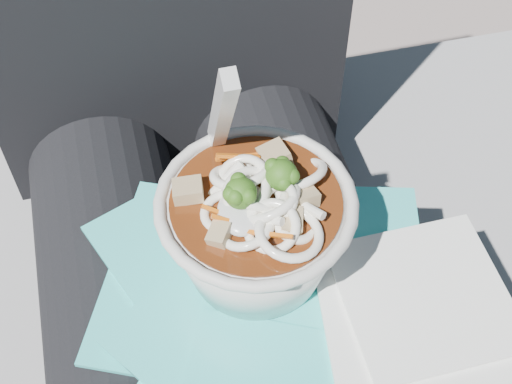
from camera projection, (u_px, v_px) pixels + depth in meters
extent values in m
cube|color=gray|center=(212.00, 346.00, 0.93)|extent=(1.01, 0.52, 0.46)
cylinder|color=black|center=(134.00, 372.00, 0.59)|extent=(0.14, 0.48, 0.14)
cylinder|color=black|center=(328.00, 327.00, 0.62)|extent=(0.14, 0.48, 0.14)
cube|color=#2FC7C4|center=(207.00, 281.00, 0.56)|extent=(0.22, 0.22, 0.00)
cube|color=#2FC7C4|center=(321.00, 296.00, 0.55)|extent=(0.15, 0.15, 0.00)
cube|color=#2FC7C4|center=(184.00, 255.00, 0.57)|extent=(0.15, 0.17, 0.00)
cube|color=#2FC7C4|center=(296.00, 326.00, 0.53)|extent=(0.24, 0.23, 0.00)
cube|color=#2FC7C4|center=(306.00, 349.00, 0.52)|extent=(0.21, 0.24, 0.00)
cube|color=#2FC7C4|center=(298.00, 280.00, 0.55)|extent=(0.24, 0.23, 0.00)
cube|color=#2FC7C4|center=(336.00, 316.00, 0.53)|extent=(0.14, 0.16, 0.00)
cube|color=#2FC7C4|center=(258.00, 306.00, 0.53)|extent=(0.24, 0.23, 0.00)
cube|color=white|center=(418.00, 337.00, 0.51)|extent=(0.15, 0.15, 0.00)
cube|color=white|center=(425.00, 296.00, 0.53)|extent=(0.12, 0.12, 0.00)
torus|color=silver|center=(256.00, 203.00, 0.49)|extent=(0.14, 0.14, 0.01)
cylinder|color=#471D0A|center=(256.00, 205.00, 0.49)|extent=(0.12, 0.12, 0.01)
torus|color=white|center=(252.00, 200.00, 0.49)|extent=(0.04, 0.04, 0.03)
torus|color=white|center=(289.00, 233.00, 0.47)|extent=(0.06, 0.06, 0.02)
torus|color=white|center=(256.00, 199.00, 0.49)|extent=(0.07, 0.07, 0.02)
torus|color=white|center=(231.00, 178.00, 0.49)|extent=(0.04, 0.04, 0.02)
torus|color=white|center=(278.00, 202.00, 0.48)|extent=(0.04, 0.04, 0.03)
torus|color=white|center=(241.00, 197.00, 0.49)|extent=(0.06, 0.07, 0.04)
torus|color=white|center=(243.00, 181.00, 0.49)|extent=(0.05, 0.06, 0.03)
torus|color=white|center=(247.00, 230.00, 0.47)|extent=(0.05, 0.05, 0.03)
torus|color=white|center=(254.00, 197.00, 0.48)|extent=(0.06, 0.06, 0.03)
torus|color=white|center=(247.00, 176.00, 0.50)|extent=(0.05, 0.05, 0.04)
torus|color=white|center=(268.00, 200.00, 0.48)|extent=(0.05, 0.05, 0.04)
torus|color=white|center=(255.00, 198.00, 0.49)|extent=(0.05, 0.04, 0.04)
torus|color=white|center=(294.00, 226.00, 0.48)|extent=(0.04, 0.04, 0.02)
torus|color=white|center=(295.00, 175.00, 0.50)|extent=(0.06, 0.05, 0.04)
torus|color=white|center=(271.00, 227.00, 0.47)|extent=(0.05, 0.04, 0.03)
torus|color=white|center=(224.00, 212.00, 0.48)|extent=(0.04, 0.04, 0.02)
cylinder|color=white|center=(234.00, 181.00, 0.49)|extent=(0.03, 0.01, 0.01)
cylinder|color=white|center=(226.00, 180.00, 0.49)|extent=(0.03, 0.02, 0.02)
cylinder|color=white|center=(249.00, 181.00, 0.49)|extent=(0.01, 0.03, 0.01)
cylinder|color=white|center=(284.00, 203.00, 0.48)|extent=(0.03, 0.01, 0.01)
cylinder|color=white|center=(304.00, 206.00, 0.48)|extent=(0.02, 0.03, 0.01)
cylinder|color=white|center=(273.00, 185.00, 0.49)|extent=(0.02, 0.03, 0.02)
cylinder|color=white|center=(262.00, 218.00, 0.47)|extent=(0.03, 0.03, 0.02)
cylinder|color=olive|center=(281.00, 186.00, 0.49)|extent=(0.01, 0.01, 0.01)
sphere|color=#215012|center=(282.00, 175.00, 0.48)|extent=(0.02, 0.02, 0.02)
sphere|color=#215012|center=(282.00, 164.00, 0.48)|extent=(0.01, 0.01, 0.01)
sphere|color=#215012|center=(272.00, 166.00, 0.48)|extent=(0.01, 0.01, 0.01)
sphere|color=#215012|center=(292.00, 176.00, 0.48)|extent=(0.01, 0.01, 0.01)
sphere|color=#215012|center=(284.00, 183.00, 0.48)|extent=(0.01, 0.01, 0.01)
cylinder|color=olive|center=(241.00, 204.00, 0.48)|extent=(0.01, 0.01, 0.01)
sphere|color=#215012|center=(241.00, 193.00, 0.47)|extent=(0.02, 0.02, 0.02)
sphere|color=#215012|center=(236.00, 197.00, 0.46)|extent=(0.01, 0.01, 0.01)
sphere|color=#215012|center=(231.00, 194.00, 0.47)|extent=(0.01, 0.01, 0.01)
sphere|color=#215012|center=(238.00, 180.00, 0.47)|extent=(0.01, 0.01, 0.01)
sphere|color=#215012|center=(248.00, 196.00, 0.47)|extent=(0.01, 0.01, 0.01)
cube|color=orange|center=(268.00, 234.00, 0.46)|extent=(0.03, 0.02, 0.01)
cube|color=orange|center=(258.00, 225.00, 0.47)|extent=(0.04, 0.01, 0.02)
cube|color=orange|center=(265.00, 182.00, 0.49)|extent=(0.04, 0.03, 0.01)
cube|color=orange|center=(226.00, 215.00, 0.48)|extent=(0.03, 0.02, 0.01)
cube|color=orange|center=(234.00, 223.00, 0.47)|extent=(0.03, 0.01, 0.01)
cube|color=orange|center=(245.00, 156.00, 0.51)|extent=(0.04, 0.01, 0.02)
cube|color=orange|center=(238.00, 156.00, 0.50)|extent=(0.03, 0.01, 0.01)
cube|color=#9F825A|center=(302.00, 196.00, 0.49)|extent=(0.02, 0.02, 0.02)
cube|color=#9F825A|center=(275.00, 156.00, 0.51)|extent=(0.02, 0.03, 0.02)
cube|color=#9F825A|center=(188.00, 190.00, 0.49)|extent=(0.02, 0.02, 0.01)
cube|color=#9F825A|center=(219.00, 235.00, 0.47)|extent=(0.02, 0.02, 0.01)
cube|color=#9F825A|center=(290.00, 221.00, 0.47)|extent=(0.02, 0.02, 0.02)
ellipsoid|color=silver|center=(240.00, 213.00, 0.48)|extent=(0.03, 0.04, 0.01)
cube|color=silver|center=(222.00, 113.00, 0.46)|extent=(0.01, 0.07, 0.12)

